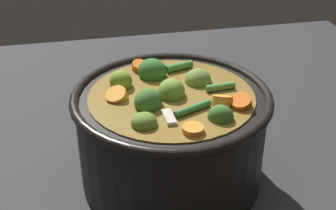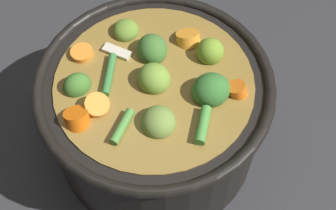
# 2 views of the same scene
# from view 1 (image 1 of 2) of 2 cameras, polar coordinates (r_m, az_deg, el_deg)

# --- Properties ---
(ground_plane) EXTENTS (1.10, 1.10, 0.00)m
(ground_plane) POSITION_cam_1_polar(r_m,az_deg,el_deg) (0.67, 0.39, -8.74)
(ground_plane) COLOR #2D2D30
(cooking_pot) EXTENTS (0.26, 0.26, 0.16)m
(cooking_pot) POSITION_cam_1_polar(r_m,az_deg,el_deg) (0.63, 0.40, -3.57)
(cooking_pot) COLOR black
(cooking_pot) RESTS_ON ground_plane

